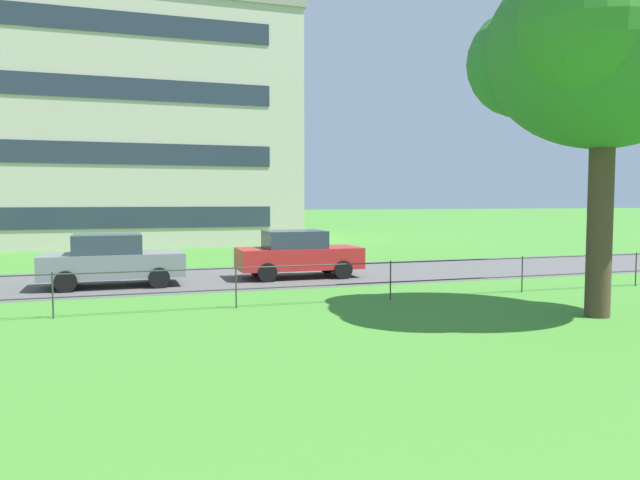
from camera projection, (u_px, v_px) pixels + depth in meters
street_strip at (207, 278)px, 19.19m from camera, size 80.00×6.14×0.01m
park_fence at (236, 280)px, 13.86m from camera, size 39.48×0.04×1.00m
tree_large_lawn at (600, 49)px, 12.49m from camera, size 5.50×5.11×7.86m
car_grey_right at (112, 260)px, 17.37m from camera, size 4.03×1.88×1.54m
car_red_far_right at (298, 254)px, 19.40m from camera, size 4.01×1.83×1.54m
apartment_building_background at (74, 129)px, 35.24m from camera, size 25.05×13.10×13.45m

